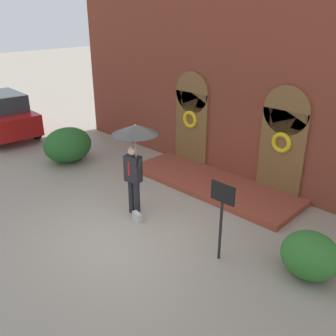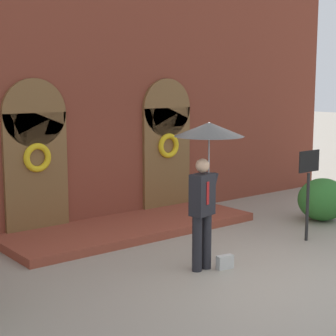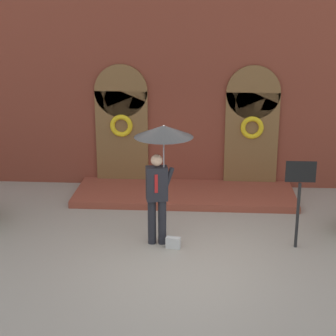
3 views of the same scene
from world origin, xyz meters
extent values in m
plane|color=gray|center=(0.00, 0.00, 0.00)|extent=(80.00, 80.00, 0.00)
cube|color=brown|center=(0.00, 4.20, 2.80)|extent=(14.00, 0.50, 5.60)
cube|color=brown|center=(-1.60, 3.91, 1.20)|extent=(1.30, 0.08, 2.40)
cylinder|color=brown|center=(-1.60, 3.91, 2.40)|extent=(1.30, 0.08, 1.30)
cube|color=brown|center=(1.60, 3.91, 1.20)|extent=(1.30, 0.08, 2.40)
cylinder|color=brown|center=(1.60, 3.91, 2.40)|extent=(1.30, 0.08, 1.30)
torus|color=gold|center=(-1.60, 3.84, 1.55)|extent=(0.56, 0.12, 0.56)
torus|color=gold|center=(1.60, 3.84, 1.55)|extent=(0.56, 0.12, 0.56)
cube|color=brown|center=(0.00, 3.05, 0.08)|extent=(5.20, 1.80, 0.16)
cylinder|color=black|center=(-0.54, 0.44, 0.45)|extent=(0.16, 0.16, 0.90)
cylinder|color=black|center=(-0.34, 0.44, 0.45)|extent=(0.16, 0.16, 0.90)
cube|color=black|center=(-0.44, 0.44, 1.23)|extent=(0.44, 0.32, 0.66)
cube|color=#A51919|center=(-0.44, 0.31, 1.27)|extent=(0.06, 0.02, 0.36)
sphere|color=tan|center=(-0.44, 0.44, 1.69)|extent=(0.22, 0.22, 0.22)
cylinder|color=black|center=(-0.22, 0.44, 1.33)|extent=(0.22, 0.09, 0.46)
cylinder|color=gray|center=(-0.30, 0.44, 1.65)|extent=(0.02, 0.02, 0.98)
cone|color=black|center=(-0.30, 0.44, 2.25)|extent=(1.10, 1.10, 0.22)
cone|color=white|center=(-0.30, 0.44, 2.27)|extent=(0.61, 0.60, 0.20)
cube|color=#B7B7B2|center=(-0.11, 0.24, 0.11)|extent=(0.30, 0.16, 0.22)
cylinder|color=black|center=(2.23, 0.45, 0.65)|extent=(0.06, 0.06, 1.30)
cube|color=black|center=(2.23, 0.45, 1.52)|extent=(0.56, 0.03, 0.40)
ellipsoid|color=#2D6B28|center=(3.79, 1.23, 0.46)|extent=(1.13, 1.03, 0.92)
camera|label=1|loc=(6.00, -4.89, 4.80)|focal=40.00mm
camera|label=2|loc=(-6.24, -5.98, 3.00)|focal=60.00mm
camera|label=3|loc=(0.43, -9.55, 4.66)|focal=60.00mm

